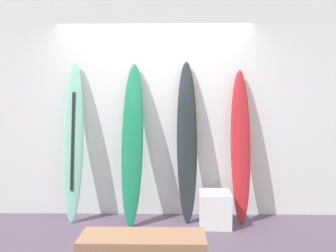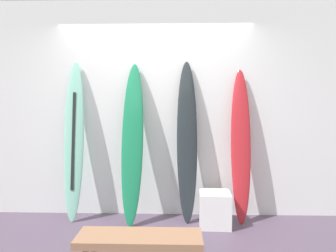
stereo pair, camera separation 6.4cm
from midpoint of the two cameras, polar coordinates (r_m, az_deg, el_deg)
wall_back at (r=4.36m, az=-2.67°, el=2.96°), size 7.20×0.20×2.80m
surfboard_seafoam at (r=4.28m, az=-16.64°, el=-2.51°), size 0.25×0.35×2.01m
surfboard_emerald at (r=4.05m, az=-6.71°, el=-3.12°), size 0.28×0.51×1.99m
surfboard_charcoal at (r=4.09m, az=2.89°, el=-2.86°), size 0.27×0.37×2.01m
surfboard_crimson at (r=4.16m, az=12.15°, el=-3.59°), size 0.25×0.36×1.91m
display_block_left at (r=4.10m, az=7.77°, el=-14.18°), size 0.38×0.38×0.41m
bench at (r=2.66m, az=-5.17°, el=-19.80°), size 0.96×0.32×0.49m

